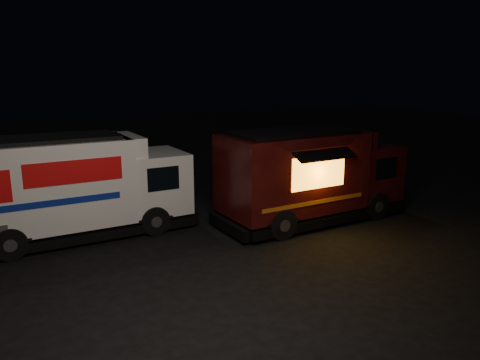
# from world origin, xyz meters

# --- Properties ---
(ground) EXTENTS (80.00, 80.00, 0.00)m
(ground) POSITION_xyz_m (0.00, 0.00, 0.00)
(ground) COLOR black
(ground) RESTS_ON ground
(white_truck) EXTENTS (6.55, 2.47, 2.93)m
(white_truck) POSITION_xyz_m (-3.44, 3.42, 1.47)
(white_truck) COLOR white
(white_truck) RESTS_ON ground
(red_truck) EXTENTS (6.41, 2.67, 2.93)m
(red_truck) POSITION_xyz_m (3.34, 1.65, 1.46)
(red_truck) COLOR #3E0E0B
(red_truck) RESTS_ON ground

